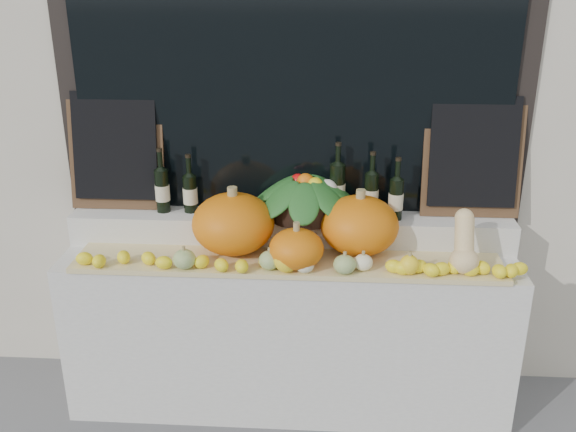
{
  "coord_description": "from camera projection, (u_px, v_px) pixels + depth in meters",
  "views": [
    {
      "loc": [
        0.18,
        -1.43,
        2.27
      ],
      "look_at": [
        0.0,
        1.45,
        1.12
      ],
      "focal_mm": 40.0,
      "sensor_mm": 36.0,
      "label": 1
    }
  ],
  "objects": [
    {
      "name": "wine_bottle_near_right",
      "position": [
        371.0,
        194.0,
        3.27
      ],
      "size": [
        0.08,
        0.08,
        0.35
      ],
      "color": "black",
      "rests_on": "rear_tier"
    },
    {
      "name": "display_sill",
      "position": [
        289.0,
        329.0,
        3.43
      ],
      "size": [
        2.3,
        0.55,
        0.88
      ],
      "primitive_type": "cube",
      "color": "silver",
      "rests_on": "ground"
    },
    {
      "name": "straw_bedding",
      "position": [
        287.0,
        263.0,
        3.15
      ],
      "size": [
        2.1,
        0.32,
        0.02
      ],
      "primitive_type": "cube",
      "color": "tan",
      "rests_on": "display_sill"
    },
    {
      "name": "wine_bottle_near_left",
      "position": [
        190.0,
        193.0,
        3.35
      ],
      "size": [
        0.08,
        0.08,
        0.31
      ],
      "color": "black",
      "rests_on": "rear_tier"
    },
    {
      "name": "rear_tier",
      "position": [
        291.0,
        228.0,
        3.38
      ],
      "size": [
        2.3,
        0.25,
        0.16
      ],
      "primitive_type": "cube",
      "color": "silver",
      "rests_on": "display_sill"
    },
    {
      "name": "wine_bottle_far_right",
      "position": [
        396.0,
        198.0,
        3.25
      ],
      "size": [
        0.08,
        0.08,
        0.33
      ],
      "color": "black",
      "rests_on": "rear_tier"
    },
    {
      "name": "pumpkin_right",
      "position": [
        359.0,
        225.0,
        3.18
      ],
      "size": [
        0.43,
        0.43,
        0.29
      ],
      "primitive_type": "ellipsoid",
      "rotation": [
        0.0,
        0.0,
        -0.1
      ],
      "color": "orange",
      "rests_on": "straw_bedding"
    },
    {
      "name": "chalkboard_right",
      "position": [
        473.0,
        155.0,
        3.23
      ],
      "size": [
        0.5,
        0.13,
        0.61
      ],
      "rotation": [
        -0.16,
        0.0,
        0.0
      ],
      "color": "#4C331E",
      "rests_on": "rear_tier"
    },
    {
      "name": "butternut_squash",
      "position": [
        464.0,
        246.0,
        3.0
      ],
      "size": [
        0.14,
        0.2,
        0.29
      ],
      "color": "#EFCB8D",
      "rests_on": "straw_bedding"
    },
    {
      "name": "pumpkin_center",
      "position": [
        296.0,
        249.0,
        3.04
      ],
      "size": [
        0.31,
        0.31,
        0.19
      ],
      "primitive_type": "ellipsoid",
      "rotation": [
        0.0,
        0.0,
        -0.18
      ],
      "color": "orange",
      "rests_on": "straw_bedding"
    },
    {
      "name": "lemon_heap",
      "position": [
        286.0,
        264.0,
        3.03
      ],
      "size": [
        2.2,
        0.16,
        0.06
      ],
      "primitive_type": null,
      "color": "yellow",
      "rests_on": "straw_bedding"
    },
    {
      "name": "chalkboard_left",
      "position": [
        115.0,
        149.0,
        3.34
      ],
      "size": [
        0.5,
        0.13,
        0.61
      ],
      "rotation": [
        -0.16,
        0.0,
        0.0
      ],
      "color": "#4C331E",
      "rests_on": "rear_tier"
    },
    {
      "name": "pumpkin_left",
      "position": [
        233.0,
        224.0,
        3.19
      ],
      "size": [
        0.49,
        0.49,
        0.3
      ],
      "primitive_type": "ellipsoid",
      "rotation": [
        0.0,
        0.0,
        0.22
      ],
      "color": "orange",
      "rests_on": "straw_bedding"
    },
    {
      "name": "wine_bottle_tall",
      "position": [
        337.0,
        189.0,
        3.3
      ],
      "size": [
        0.08,
        0.08,
        0.38
      ],
      "color": "black",
      "rests_on": "rear_tier"
    },
    {
      "name": "decorative_gourds",
      "position": [
        299.0,
        261.0,
        3.02
      ],
      "size": [
        1.16,
        0.15,
        0.15
      ],
      "color": "#387122",
      "rests_on": "straw_bedding"
    },
    {
      "name": "produce_bowl",
      "position": [
        305.0,
        195.0,
        3.29
      ],
      "size": [
        0.59,
        0.59,
        0.24
      ],
      "color": "black",
      "rests_on": "rear_tier"
    },
    {
      "name": "wine_bottle_far_left",
      "position": [
        162.0,
        190.0,
        3.34
      ],
      "size": [
        0.08,
        0.08,
        0.34
      ],
      "color": "black",
      "rests_on": "rear_tier"
    }
  ]
}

